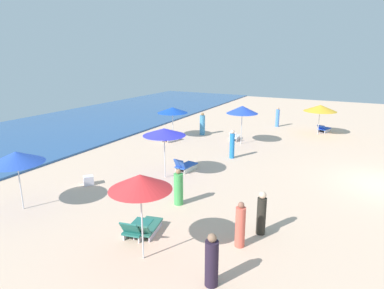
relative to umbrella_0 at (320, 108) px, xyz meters
name	(u,v)px	position (x,y,z in m)	size (l,w,h in m)	color
ocean	(45,132)	(-9.34, 19.12, -1.99)	(60.00, 13.27, 0.12)	#2C5694
umbrella_0	(320,108)	(0.00, 0.00, 0.00)	(2.44, 2.44, 2.29)	silver
lounge_chair_0_0	(324,129)	(1.06, -0.31, -1.78)	(1.45, 0.99, 0.65)	silver
umbrella_1	(140,182)	(-19.30, 2.57, 0.42)	(1.84, 1.84, 2.70)	silver
lounge_chair_1_0	(137,228)	(-18.33, 3.54, -1.77)	(1.46, 0.87, 0.76)	silver
lounge_chair_1_1	(147,228)	(-18.11, 3.28, -1.80)	(1.52, 0.91, 0.66)	silver
umbrella_2	(242,110)	(-5.31, 4.35, 0.33)	(2.13, 2.13, 2.63)	silver
lounge_chair_2_0	(234,137)	(-4.63, 5.09, -1.80)	(1.37, 0.72, 0.68)	silver
umbrella_3	(16,157)	(-18.79, 8.77, 0.11)	(2.08, 2.08, 2.39)	silver
umbrella_4	(164,132)	(-13.21, 5.59, 0.30)	(2.09, 2.09, 2.52)	silver
lounge_chair_4_0	(185,166)	(-11.92, 5.14, -1.76)	(1.43, 0.80, 0.78)	silver
umbrella_5	(173,110)	(-5.98, 9.41, 0.01)	(2.21, 2.21, 2.27)	silver
lounge_chair_5_0	(170,138)	(-7.01, 9.06, -1.77)	(1.53, 0.98, 0.68)	silver
beachgoer_0	(179,188)	(-15.55, 3.48, -1.35)	(0.53, 0.53, 1.53)	#47AB55
beachgoer_1	(202,125)	(-4.15, 7.87, -1.26)	(0.47, 0.47, 1.71)	#438DC1
beachgoer_2	(261,214)	(-16.27, -0.17, -1.30)	(0.34, 0.34, 1.56)	#282620
beachgoer_3	(232,144)	(-8.66, 3.76, -1.21)	(0.40, 0.40, 1.72)	blue
beachgoer_4	(240,226)	(-17.34, 0.21, -1.33)	(0.44, 0.44, 1.54)	#DD5B4A
beachgoer_5	(212,262)	(-19.45, 0.26, -1.34)	(0.44, 0.44, 1.53)	#271C2F
beachgoer_6	(278,118)	(1.43, 3.47, -1.27)	(0.43, 0.43, 1.66)	#4482DD
cooler_box_0	(89,180)	(-15.69, 8.30, -1.83)	(0.45, 0.38, 0.43)	white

